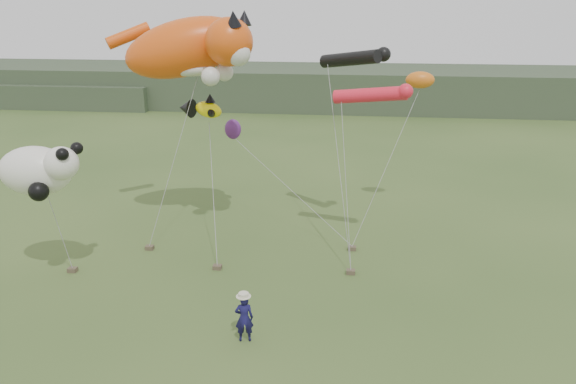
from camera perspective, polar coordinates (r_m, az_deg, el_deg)
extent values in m
plane|color=#385123|center=(20.06, -5.00, -13.50)|extent=(120.00, 120.00, 0.00)
cube|color=#2D3D28|center=(62.31, 3.39, 10.65)|extent=(90.00, 12.00, 4.00)
cube|color=#2D3D28|center=(68.24, -23.19, 9.27)|extent=(25.00, 8.00, 2.50)
imported|color=#141244|center=(18.92, -4.48, -12.66)|extent=(0.68, 0.51, 1.68)
cube|color=brown|center=(26.40, -13.88, -5.50)|extent=(0.36, 0.29, 0.18)
cube|color=brown|center=(24.03, -7.19, -7.57)|extent=(0.36, 0.29, 0.18)
cube|color=brown|center=(23.59, 6.39, -8.06)|extent=(0.36, 0.29, 0.18)
cube|color=brown|center=(25.27, -21.04, -7.38)|extent=(0.36, 0.29, 0.18)
cube|color=brown|center=(25.74, 6.53, -5.69)|extent=(0.36, 0.29, 0.18)
ellipsoid|color=#E54F10|center=(26.15, -10.43, 14.22)|extent=(6.26, 3.71, 3.67)
sphere|color=#E54F10|center=(24.46, -6.01, 14.92)|extent=(2.04, 2.04, 2.04)
cone|color=black|center=(23.79, -5.57, 17.16)|extent=(0.63, 0.77, 0.77)
cone|color=black|center=(24.86, -4.46, 17.25)|extent=(0.63, 0.73, 0.72)
sphere|color=silver|center=(24.07, -5.07, 13.81)|extent=(1.02, 1.02, 1.02)
ellipsoid|color=silver|center=(25.85, -10.04, 12.17)|extent=(1.99, 1.00, 0.62)
sphere|color=silver|center=(24.09, -7.87, 11.55)|extent=(0.79, 0.79, 0.79)
sphere|color=silver|center=(25.56, -6.47, 12.01)|extent=(0.79, 0.79, 0.79)
cylinder|color=#E54F10|center=(27.96, -15.92, 15.03)|extent=(2.11, 1.54, 1.23)
ellipsoid|color=#FFE80A|center=(26.36, -8.08, 8.28)|extent=(1.56, 1.00, 0.90)
cone|color=black|center=(26.95, -10.36, 8.39)|extent=(0.92, 1.05, 0.88)
cone|color=black|center=(26.24, -7.93, 9.44)|extent=(0.49, 0.49, 0.39)
cone|color=black|center=(25.84, -7.71, 7.87)|extent=(0.52, 0.55, 0.39)
cone|color=black|center=(26.77, -7.20, 8.27)|extent=(0.52, 0.55, 0.39)
cylinder|color=black|center=(25.58, 6.30, 13.29)|extent=(2.82, 2.57, 1.03)
sphere|color=black|center=(25.07, 9.67, 13.62)|extent=(0.64, 0.64, 0.64)
cylinder|color=red|center=(23.85, 8.34, 9.73)|extent=(3.17, 1.45, 0.93)
sphere|color=red|center=(23.40, 11.85, 9.98)|extent=(0.62, 0.62, 0.62)
ellipsoid|color=white|center=(23.64, -24.26, 1.98)|extent=(2.87, 1.91, 1.91)
sphere|color=white|center=(22.63, -22.03, 2.71)|extent=(1.28, 1.28, 1.28)
sphere|color=black|center=(22.00, -21.96, 3.58)|extent=(0.47, 0.47, 0.47)
sphere|color=black|center=(22.72, -20.67, 4.19)|extent=(0.47, 0.47, 0.47)
sphere|color=black|center=(22.82, -24.00, 0.05)|extent=(0.74, 0.74, 0.74)
sphere|color=black|center=(24.45, -25.48, 1.28)|extent=(0.74, 0.74, 0.74)
ellipsoid|color=orange|center=(28.84, 13.27, 11.02)|extent=(1.42, 0.83, 0.83)
ellipsoid|color=#5A226D|center=(28.82, -5.62, 6.37)|extent=(0.85, 0.56, 1.04)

